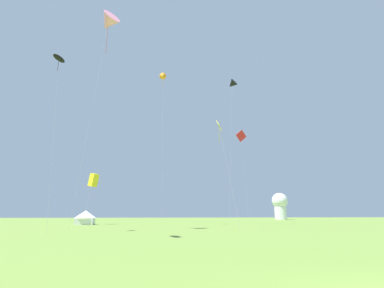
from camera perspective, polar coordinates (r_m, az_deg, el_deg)
kite_pink_delta at (r=46.74m, az=-16.82°, el=22.80°), size 4.38×4.28×31.43m
kite_black_parafoil at (r=40.17m, az=-25.67°, el=15.46°), size 2.59×3.41×21.41m
kite_red_diamond at (r=61.02m, az=10.07°, el=1.53°), size 2.65×1.33×19.86m
kite_black_delta at (r=70.41m, az=8.21°, el=12.03°), size 3.69×3.21×34.36m
kite_orange_delta at (r=60.33m, az=-6.04°, el=13.66°), size 1.56×3.36×31.13m
kite_yellow_box at (r=62.71m, az=-19.58°, el=-7.00°), size 2.55×2.27×10.52m
kite_yellow_diamond at (r=37.15m, az=5.67°, el=3.20°), size 2.26×2.28×14.22m
festival_tent_center at (r=61.56m, az=-21.05°, el=-13.79°), size 4.27×4.27×2.78m
observatory_dome at (r=123.15m, az=17.63°, el=-11.80°), size 6.40×6.40×10.80m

